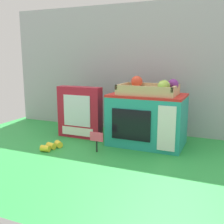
{
  "coord_description": "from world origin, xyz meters",
  "views": [
    {
      "loc": [
        0.6,
        -1.39,
        0.46
      ],
      "look_at": [
        0.01,
        -0.03,
        0.16
      ],
      "focal_mm": 44.05,
      "sensor_mm": 36.0,
      "label": 1
    }
  ],
  "objects_px": {
    "toy_microwave": "(147,120)",
    "cookie_set_box": "(80,112)",
    "food_groups_crate": "(150,89)",
    "price_sign": "(97,139)",
    "loose_toy_banana": "(52,146)"
  },
  "relations": [
    {
      "from": "price_sign",
      "to": "loose_toy_banana",
      "type": "xyz_separation_m",
      "value": [
        -0.23,
        -0.05,
        -0.05
      ]
    },
    {
      "from": "food_groups_crate",
      "to": "price_sign",
      "type": "height_order",
      "value": "food_groups_crate"
    },
    {
      "from": "cookie_set_box",
      "to": "price_sign",
      "type": "bearing_deg",
      "value": -43.44
    },
    {
      "from": "price_sign",
      "to": "loose_toy_banana",
      "type": "relative_size",
      "value": 0.78
    },
    {
      "from": "loose_toy_banana",
      "to": "cookie_set_box",
      "type": "bearing_deg",
      "value": 84.27
    },
    {
      "from": "food_groups_crate",
      "to": "loose_toy_banana",
      "type": "distance_m",
      "value": 0.58
    },
    {
      "from": "toy_microwave",
      "to": "loose_toy_banana",
      "type": "relative_size",
      "value": 3.0
    },
    {
      "from": "food_groups_crate",
      "to": "cookie_set_box",
      "type": "xyz_separation_m",
      "value": [
        -0.41,
        -0.01,
        -0.15
      ]
    },
    {
      "from": "loose_toy_banana",
      "to": "toy_microwave",
      "type": "bearing_deg",
      "value": 33.04
    },
    {
      "from": "toy_microwave",
      "to": "cookie_set_box",
      "type": "height_order",
      "value": "cookie_set_box"
    },
    {
      "from": "toy_microwave",
      "to": "food_groups_crate",
      "type": "bearing_deg",
      "value": -36.78
    },
    {
      "from": "price_sign",
      "to": "food_groups_crate",
      "type": "bearing_deg",
      "value": 45.31
    },
    {
      "from": "toy_microwave",
      "to": "price_sign",
      "type": "height_order",
      "value": "toy_microwave"
    },
    {
      "from": "price_sign",
      "to": "toy_microwave",
      "type": "bearing_deg",
      "value": 48.92
    },
    {
      "from": "food_groups_crate",
      "to": "price_sign",
      "type": "relative_size",
      "value": 2.97
    }
  ]
}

